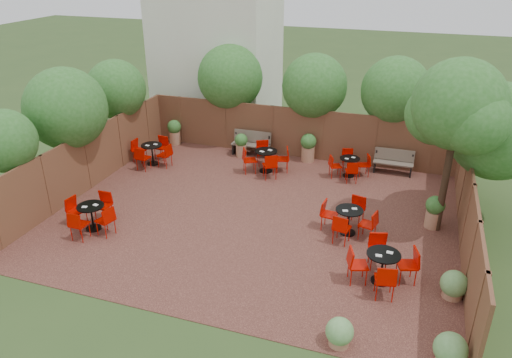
% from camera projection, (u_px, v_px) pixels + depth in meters
% --- Properties ---
extents(ground, '(80.00, 80.00, 0.00)m').
position_uv_depth(ground, '(255.00, 215.00, 15.21)').
color(ground, '#354F23').
rests_on(ground, ground).
extents(courtyard_paving, '(12.00, 10.00, 0.02)m').
position_uv_depth(courtyard_paving, '(255.00, 215.00, 15.21)').
color(courtyard_paving, '#3C1D18').
rests_on(courtyard_paving, ground).
extents(fence_back, '(12.00, 0.08, 2.00)m').
position_uv_depth(fence_back, '(296.00, 133.00, 19.07)').
color(fence_back, '#4E2C1D').
rests_on(fence_back, ground).
extents(fence_left, '(0.08, 10.00, 2.00)m').
position_uv_depth(fence_left, '(87.00, 161.00, 16.52)').
color(fence_left, '#4E2C1D').
rests_on(fence_left, ground).
extents(fence_right, '(0.08, 10.00, 2.00)m').
position_uv_depth(fence_right, '(468.00, 218.00, 13.05)').
color(fence_right, '#4E2C1D').
rests_on(fence_right, ground).
extents(neighbour_building, '(5.00, 4.00, 8.00)m').
position_uv_depth(neighbour_building, '(217.00, 36.00, 21.67)').
color(neighbour_building, silver).
rests_on(neighbour_building, ground).
extents(overhang_foliage, '(15.83, 10.49, 2.78)m').
position_uv_depth(overhang_foliage, '(263.00, 99.00, 17.03)').
color(overhang_foliage, '#2A6520').
rests_on(overhang_foliage, ground).
extents(courtyard_tree, '(2.65, 2.55, 5.02)m').
position_uv_depth(courtyard_tree, '(458.00, 110.00, 12.85)').
color(courtyard_tree, black).
rests_on(courtyard_tree, courtyard_paving).
extents(park_bench_left, '(1.54, 0.50, 0.95)m').
position_uv_depth(park_bench_left, '(252.00, 143.00, 19.46)').
color(park_bench_left, brown).
rests_on(park_bench_left, courtyard_paving).
extents(park_bench_right, '(1.42, 0.46, 0.88)m').
position_uv_depth(park_bench_right, '(394.00, 161.00, 17.88)').
color(park_bench_right, brown).
rests_on(park_bench_right, courtyard_paving).
extents(bistro_tables, '(10.70, 7.67, 0.94)m').
position_uv_depth(bistro_tables, '(258.00, 191.00, 15.64)').
color(bistro_tables, black).
rests_on(bistro_tables, courtyard_paving).
extents(planters, '(10.94, 4.30, 1.10)m').
position_uv_depth(planters, '(279.00, 154.00, 18.26)').
color(planters, '#A26F51').
rests_on(planters, courtyard_paving).
extents(low_shrubs, '(2.89, 3.01, 0.72)m').
position_uv_depth(low_shrubs, '(423.00, 321.00, 10.38)').
color(low_shrubs, '#A26F51').
rests_on(low_shrubs, courtyard_paving).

